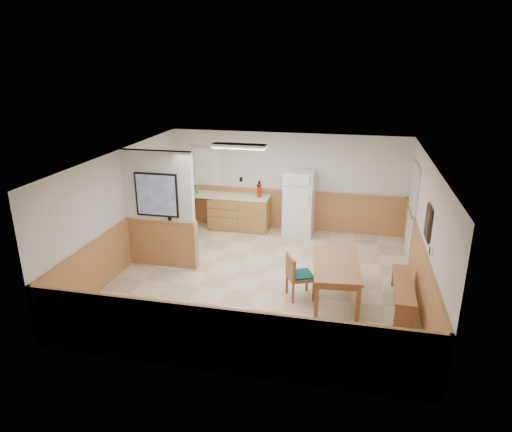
% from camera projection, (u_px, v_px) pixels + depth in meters
% --- Properties ---
extents(ground, '(6.00, 6.00, 0.00)m').
position_uv_depth(ground, '(263.00, 279.00, 9.26)').
color(ground, beige).
rests_on(ground, ground).
extents(ceiling, '(6.00, 6.00, 0.02)m').
position_uv_depth(ceiling, '(264.00, 157.00, 8.44)').
color(ceiling, white).
rests_on(ceiling, back_wall).
extents(back_wall, '(6.00, 0.02, 2.50)m').
position_uv_depth(back_wall, '(287.00, 182.00, 11.62)').
color(back_wall, silver).
rests_on(back_wall, ground).
extents(right_wall, '(0.02, 6.00, 2.50)m').
position_uv_depth(right_wall, '(426.00, 233.00, 8.25)').
color(right_wall, silver).
rests_on(right_wall, ground).
extents(left_wall, '(0.02, 6.00, 2.50)m').
position_uv_depth(left_wall, '(122.00, 210.00, 9.46)').
color(left_wall, silver).
rests_on(left_wall, ground).
extents(wainscot_back, '(6.00, 0.04, 1.00)m').
position_uv_depth(wainscot_back, '(286.00, 210.00, 11.85)').
color(wainscot_back, '#BB724B').
rests_on(wainscot_back, ground).
extents(wainscot_right, '(0.04, 6.00, 1.00)m').
position_uv_depth(wainscot_right, '(420.00, 270.00, 8.50)').
color(wainscot_right, '#BB724B').
rests_on(wainscot_right, ground).
extents(wainscot_left, '(0.04, 6.00, 1.00)m').
position_uv_depth(wainscot_left, '(126.00, 244.00, 9.70)').
color(wainscot_left, '#BB724B').
rests_on(wainscot_left, ground).
extents(partition_wall, '(1.50, 0.20, 2.50)m').
position_uv_depth(partition_wall, '(160.00, 211.00, 9.49)').
color(partition_wall, silver).
rests_on(partition_wall, ground).
extents(kitchen_counter, '(2.20, 0.61, 1.00)m').
position_uv_depth(kitchen_counter, '(238.00, 212.00, 11.83)').
color(kitchen_counter, '#A57E3A').
rests_on(kitchen_counter, ground).
extents(exterior_door, '(0.07, 1.02, 2.15)m').
position_uv_depth(exterior_door, '(412.00, 211.00, 10.07)').
color(exterior_door, silver).
rests_on(exterior_door, ground).
extents(kitchen_window, '(0.80, 0.04, 1.00)m').
position_uv_depth(kitchen_window, '(207.00, 167.00, 11.92)').
color(kitchen_window, silver).
rests_on(kitchen_window, back_wall).
extents(wall_painting, '(0.04, 0.50, 0.60)m').
position_uv_depth(wall_painting, '(428.00, 223.00, 7.88)').
color(wall_painting, black).
rests_on(wall_painting, right_wall).
extents(fluorescent_fixture, '(1.20, 0.30, 0.09)m').
position_uv_depth(fluorescent_fixture, '(239.00, 146.00, 9.82)').
color(fluorescent_fixture, silver).
rests_on(fluorescent_fixture, ceiling).
extents(refrigerator, '(0.74, 0.73, 1.63)m').
position_uv_depth(refrigerator, '(299.00, 203.00, 11.35)').
color(refrigerator, white).
rests_on(refrigerator, ground).
extents(dining_table, '(0.95, 1.68, 0.75)m').
position_uv_depth(dining_table, '(336.00, 268.00, 8.24)').
color(dining_table, '#AD6A3F').
rests_on(dining_table, ground).
extents(dining_bench, '(0.41, 1.61, 0.45)m').
position_uv_depth(dining_bench, '(403.00, 289.00, 8.15)').
color(dining_bench, '#AD6A3F').
rests_on(dining_bench, ground).
extents(dining_chair, '(0.75, 0.65, 0.85)m').
position_uv_depth(dining_chair, '(296.00, 273.00, 8.39)').
color(dining_chair, '#AD6A3F').
rests_on(dining_chair, ground).
extents(fire_extinguisher, '(0.14, 0.14, 0.43)m').
position_uv_depth(fire_extinguisher, '(259.00, 190.00, 11.48)').
color(fire_extinguisher, '#AB1E09').
rests_on(fire_extinguisher, kitchen_counter).
extents(soap_bottle, '(0.08, 0.08, 0.23)m').
position_uv_depth(soap_bottle, '(197.00, 189.00, 11.84)').
color(soap_bottle, '#1A932D').
rests_on(soap_bottle, kitchen_counter).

